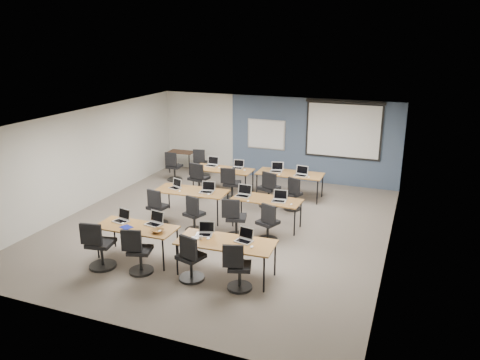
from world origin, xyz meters
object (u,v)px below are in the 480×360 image
at_px(training_table_front_left, 136,229).
at_px(task_chair_6, 235,222).
at_px(task_chair_2, 190,261).
at_px(laptop_7, 279,198).
at_px(task_chair_4, 157,210).
at_px(training_table_back_right, 290,175).
at_px(training_table_mid_right, 267,201).
at_px(laptop_3, 245,238).
at_px(task_chair_7, 268,226).
at_px(projector_screen, 344,127).
at_px(task_chair_9, 231,187).
at_px(whiteboard, 266,134).
at_px(task_chair_5, 194,217).
at_px(laptop_1, 155,221).
at_px(laptop_11, 301,173).
at_px(task_chair_10, 269,192).
at_px(spare_chair_b, 174,169).
at_px(laptop_6, 244,193).
at_px(laptop_0, 122,218).
at_px(spare_chair_a, 202,165).
at_px(task_chair_8, 199,182).
at_px(laptop_8, 212,164).
at_px(laptop_5, 207,190).
at_px(laptop_2, 205,232).
at_px(training_table_mid_left, 192,192).
at_px(task_chair_1, 138,255).
at_px(training_table_back_left, 223,170).
at_px(task_chair_0, 99,249).
at_px(task_chair_3, 238,271).
at_px(laptop_10, 276,169).
at_px(training_table_front_right, 226,243).
at_px(laptop_4, 176,186).
at_px(laptop_9, 238,166).
at_px(utility_table, 182,154).

height_order(training_table_front_left, task_chair_6, task_chair_6).
height_order(task_chair_2, laptop_7, same).
bearing_deg(task_chair_4, training_table_back_right, 61.03).
relative_size(training_table_mid_right, task_chair_2, 1.72).
bearing_deg(laptop_3, task_chair_7, 103.90).
relative_size(projector_screen, task_chair_9, 2.40).
xyz_separation_m(whiteboard, task_chair_5, (-0.15, -5.02, -1.06)).
bearing_deg(laptop_1, laptop_11, 76.42).
bearing_deg(task_chair_5, training_table_mid_right, 48.73).
xyz_separation_m(laptop_7, task_chair_10, (-0.72, 1.40, -0.36)).
bearing_deg(laptop_11, spare_chair_b, -176.69).
height_order(training_table_back_right, task_chair_2, task_chair_2).
bearing_deg(laptop_6, laptop_0, -126.54).
distance_m(task_chair_10, spare_chair_a, 3.55).
distance_m(training_table_back_right, task_chair_8, 2.69).
height_order(task_chair_4, laptop_8, laptop_8).
height_order(task_chair_2, task_chair_6, task_chair_6).
bearing_deg(spare_chair_a, whiteboard, 11.12).
bearing_deg(laptop_5, laptop_2, -75.55).
bearing_deg(training_table_front_left, training_table_mid_right, 51.42).
relative_size(task_chair_4, task_chair_7, 1.01).
height_order(laptop_5, spare_chair_a, laptop_5).
bearing_deg(training_table_mid_left, laptop_7, -1.46).
distance_m(training_table_mid_right, task_chair_1, 3.60).
height_order(training_table_back_left, laptop_1, laptop_1).
bearing_deg(task_chair_6, task_chair_8, 115.63).
distance_m(laptop_3, task_chair_8, 4.96).
relative_size(training_table_front_left, laptop_5, 5.01).
bearing_deg(task_chair_9, task_chair_0, -111.84).
bearing_deg(task_chair_4, laptop_6, 33.60).
bearing_deg(task_chair_8, laptop_2, -52.12).
relative_size(whiteboard, laptop_3, 3.91).
xyz_separation_m(laptop_0, task_chair_3, (2.92, -0.57, -0.40)).
xyz_separation_m(task_chair_1, task_chair_3, (2.08, 0.13, -0.01)).
xyz_separation_m(task_chair_1, laptop_10, (1.13, 5.61, 0.39)).
distance_m(task_chair_2, task_chair_6, 2.17).
height_order(training_table_front_right, task_chair_10, task_chair_10).
xyz_separation_m(laptop_4, task_chair_10, (2.11, 1.43, -0.36)).
distance_m(laptop_0, task_chair_1, 1.16).
relative_size(laptop_2, laptop_3, 0.99).
relative_size(task_chair_3, spare_chair_a, 0.99).
distance_m(laptop_9, spare_chair_b, 2.39).
relative_size(laptop_9, utility_table, 0.36).
distance_m(task_chair_4, task_chair_10, 3.16).
xyz_separation_m(task_chair_1, task_chair_8, (-0.97, 4.68, 0.03)).
relative_size(laptop_4, laptop_5, 0.89).
height_order(training_table_back_left, laptop_11, laptop_11).
xyz_separation_m(task_chair_1, task_chair_10, (1.24, 4.57, 0.03)).
height_order(task_chair_8, spare_chair_b, task_chair_8).
xyz_separation_m(task_chair_3, spare_chair_a, (-3.82, 6.36, 0.00)).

